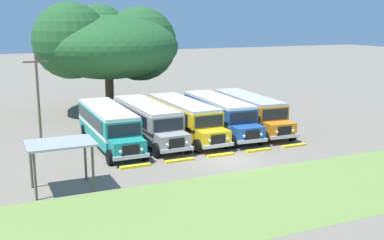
# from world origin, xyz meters

# --- Properties ---
(ground_plane) EXTENTS (220.00, 220.00, 0.00)m
(ground_plane) POSITION_xyz_m (0.00, 0.00, 0.00)
(ground_plane) COLOR slate
(foreground_grass_strip) EXTENTS (80.00, 8.58, 0.01)m
(foreground_grass_strip) POSITION_xyz_m (0.00, -6.37, 0.00)
(foreground_grass_strip) COLOR olive
(foreground_grass_strip) RESTS_ON ground_plane
(parked_bus_slot_0) EXTENTS (2.71, 10.84, 2.82)m
(parked_bus_slot_0) POSITION_xyz_m (-6.23, 7.38, 1.58)
(parked_bus_slot_0) COLOR teal
(parked_bus_slot_0) RESTS_ON ground_plane
(parked_bus_slot_1) EXTENTS (2.90, 10.87, 2.82)m
(parked_bus_slot_1) POSITION_xyz_m (-3.08, 7.75, 1.58)
(parked_bus_slot_1) COLOR #9E9993
(parked_bus_slot_1) RESTS_ON ground_plane
(parked_bus_slot_2) EXTENTS (2.85, 10.86, 2.82)m
(parked_bus_slot_2) POSITION_xyz_m (-0.03, 7.57, 1.58)
(parked_bus_slot_2) COLOR yellow
(parked_bus_slot_2) RESTS_ON ground_plane
(parked_bus_slot_3) EXTENTS (3.10, 10.89, 2.82)m
(parked_bus_slot_3) POSITION_xyz_m (3.17, 7.69, 1.58)
(parked_bus_slot_3) COLOR #23519E
(parked_bus_slot_3) RESTS_ON ground_plane
(parked_bus_slot_4) EXTENTS (3.16, 10.90, 2.82)m
(parked_bus_slot_4) POSITION_xyz_m (6.06, 7.79, 1.58)
(parked_bus_slot_4) COLOR orange
(parked_bus_slot_4) RESTS_ON ground_plane
(curb_wheelstop_0) EXTENTS (2.00, 0.36, 0.15)m
(curb_wheelstop_0) POSITION_xyz_m (-6.09, 1.33, 0.07)
(curb_wheelstop_0) COLOR yellow
(curb_wheelstop_0) RESTS_ON ground_plane
(curb_wheelstop_1) EXTENTS (2.00, 0.36, 0.15)m
(curb_wheelstop_1) POSITION_xyz_m (-3.04, 1.33, 0.07)
(curb_wheelstop_1) COLOR yellow
(curb_wheelstop_1) RESTS_ON ground_plane
(curb_wheelstop_2) EXTENTS (2.00, 0.36, 0.15)m
(curb_wheelstop_2) POSITION_xyz_m (0.00, 1.33, 0.07)
(curb_wheelstop_2) COLOR yellow
(curb_wheelstop_2) RESTS_ON ground_plane
(curb_wheelstop_3) EXTENTS (2.00, 0.36, 0.15)m
(curb_wheelstop_3) POSITION_xyz_m (3.04, 1.33, 0.07)
(curb_wheelstop_3) COLOR yellow
(curb_wheelstop_3) RESTS_ON ground_plane
(curb_wheelstop_4) EXTENTS (2.00, 0.36, 0.15)m
(curb_wheelstop_4) POSITION_xyz_m (6.09, 1.33, 0.07)
(curb_wheelstop_4) COLOR yellow
(curb_wheelstop_4) RESTS_ON ground_plane
(broad_shade_tree) EXTENTS (15.09, 14.35, 10.82)m
(broad_shade_tree) POSITION_xyz_m (-2.69, 20.71, 6.77)
(broad_shade_tree) COLOR brown
(broad_shade_tree) RESTS_ON ground_plane
(utility_pole) EXTENTS (1.80, 0.20, 6.75)m
(utility_pole) POSITION_xyz_m (-10.82, 10.00, 3.62)
(utility_pole) COLOR brown
(utility_pole) RESTS_ON ground_plane
(waiting_shelter) EXTENTS (3.60, 2.60, 2.72)m
(waiting_shelter) POSITION_xyz_m (-10.96, -0.92, 2.45)
(waiting_shelter) COLOR brown
(waiting_shelter) RESTS_ON ground_plane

